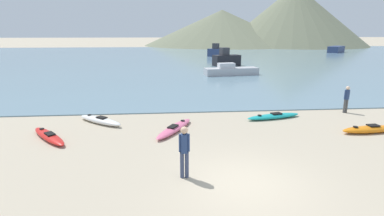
{
  "coord_description": "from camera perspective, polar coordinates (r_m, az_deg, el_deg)",
  "views": [
    {
      "loc": [
        -2.32,
        -8.21,
        4.6
      ],
      "look_at": [
        -0.95,
        7.51,
        0.5
      ],
      "focal_mm": 28.0,
      "sensor_mm": 36.0,
      "label": 1
    }
  ],
  "objects": [
    {
      "name": "kayak_on_sand_2",
      "position": [
        14.14,
        -3.35,
        -3.89
      ],
      "size": [
        2.08,
        3.15,
        0.3
      ],
      "color": "#E5668C",
      "rests_on": "ground_plane"
    },
    {
      "name": "moored_boat_1",
      "position": [
        40.35,
        6.55,
        9.19
      ],
      "size": [
        3.81,
        2.54,
        2.37
      ],
      "color": "black",
      "rests_on": "bay_water"
    },
    {
      "name": "moored_boat_2",
      "position": [
        31.86,
        7.38,
        7.05
      ],
      "size": [
        5.8,
        2.32,
        1.26
      ],
      "color": "#B2B2B7",
      "rests_on": "bay_water"
    },
    {
      "name": "ground_plane",
      "position": [
        9.69,
        9.8,
        -14.0
      ],
      "size": [
        400.0,
        400.0,
        0.0
      ],
      "primitive_type": "plane",
      "color": "tan"
    },
    {
      "name": "kayak_on_sand_1",
      "position": [
        15.96,
        -17.12,
        -2.25
      ],
      "size": [
        2.66,
        2.28,
        0.37
      ],
      "color": "white",
      "rests_on": "ground_plane"
    },
    {
      "name": "far_hill_left",
      "position": [
        99.02,
        5.69,
        14.99
      ],
      "size": [
        49.08,
        49.08,
        10.91
      ],
      "primitive_type": "cone",
      "color": "#6B7056",
      "rests_on": "ground_plane"
    },
    {
      "name": "kayak_on_sand_0",
      "position": [
        14.53,
        -25.6,
        -4.84
      ],
      "size": [
        2.4,
        2.76,
        0.3
      ],
      "color": "red",
      "rests_on": "ground_plane"
    },
    {
      "name": "person_near_waterline",
      "position": [
        19.21,
        27.37,
        1.78
      ],
      "size": [
        0.31,
        0.28,
        1.55
      ],
      "color": "#4C4C4C",
      "rests_on": "ground_plane"
    },
    {
      "name": "kayak_on_sand_4",
      "position": [
        16.16,
        30.78,
        -3.49
      ],
      "size": [
        2.85,
        0.87,
        0.37
      ],
      "color": "orange",
      "rests_on": "ground_plane"
    },
    {
      "name": "kayak_on_sand_3",
      "position": [
        16.67,
        15.27,
        -1.52
      ],
      "size": [
        3.18,
        1.3,
        0.3
      ],
      "color": "teal",
      "rests_on": "ground_plane"
    },
    {
      "name": "bay_water",
      "position": [
        51.78,
        -2.41,
        9.49
      ],
      "size": [
        160.0,
        70.0,
        0.06
      ],
      "primitive_type": "cube",
      "color": "slate",
      "rests_on": "ground_plane"
    },
    {
      "name": "moored_boat_0",
      "position": [
        72.13,
        25.76,
        10.05
      ],
      "size": [
        5.36,
        5.42,
        1.29
      ],
      "color": "navy",
      "rests_on": "bay_water"
    },
    {
      "name": "moored_boat_3",
      "position": [
        54.25,
        4.81,
        10.58
      ],
      "size": [
        3.44,
        3.21,
        2.34
      ],
      "color": "navy",
      "rests_on": "bay_water"
    },
    {
      "name": "person_near_foreground",
      "position": [
        9.51,
        -1.47,
        -7.79
      ],
      "size": [
        0.35,
        0.25,
        1.72
      ],
      "color": "#384260",
      "rests_on": "ground_plane"
    },
    {
      "name": "far_hill_midleft",
      "position": [
        100.59,
        18.78,
        16.26
      ],
      "size": [
        43.46,
        43.46,
        17.77
      ],
      "primitive_type": "cone",
      "color": "#6B7056",
      "rests_on": "ground_plane"
    }
  ]
}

